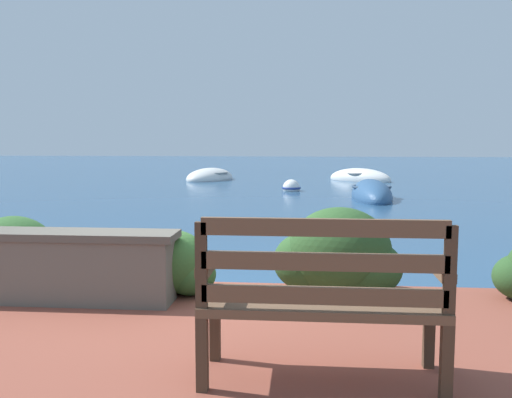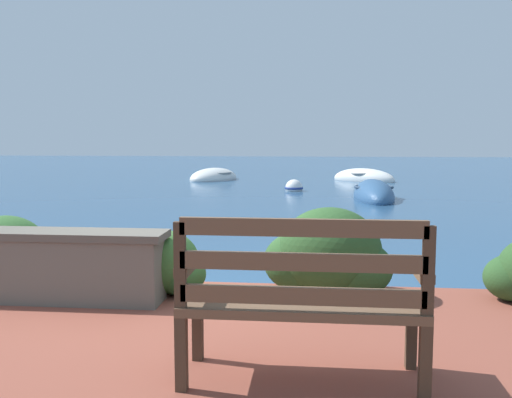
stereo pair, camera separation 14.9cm
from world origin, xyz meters
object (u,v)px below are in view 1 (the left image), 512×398
object	(u,v)px
rowboat_far	(360,179)
rowboat_nearest	(371,196)
rowboat_mid	(210,178)
park_bench	(322,296)
mooring_buoy	(291,188)

from	to	relation	value
rowboat_far	rowboat_nearest	bearing A→B (deg)	125.02
rowboat_mid	rowboat_far	distance (m)	5.35
rowboat_nearest	rowboat_far	bearing A→B (deg)	177.02
park_bench	mooring_buoy	bearing A→B (deg)	99.52
rowboat_nearest	mooring_buoy	size ratio (longest dim) A/B	5.45
park_bench	rowboat_far	distance (m)	17.47
rowboat_nearest	mooring_buoy	bearing A→B (deg)	-132.33
rowboat_mid	mooring_buoy	size ratio (longest dim) A/B	4.93
park_bench	mooring_buoy	world-z (taller)	park_bench
park_bench	rowboat_far	xyz separation A→B (m)	(1.78, 17.36, -0.64)
mooring_buoy	rowboat_nearest	bearing A→B (deg)	-41.70
rowboat_mid	mooring_buoy	bearing A→B (deg)	-119.61
rowboat_nearest	mooring_buoy	world-z (taller)	rowboat_nearest
park_bench	rowboat_mid	size ratio (longest dim) A/B	0.49
park_bench	rowboat_far	world-z (taller)	park_bench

